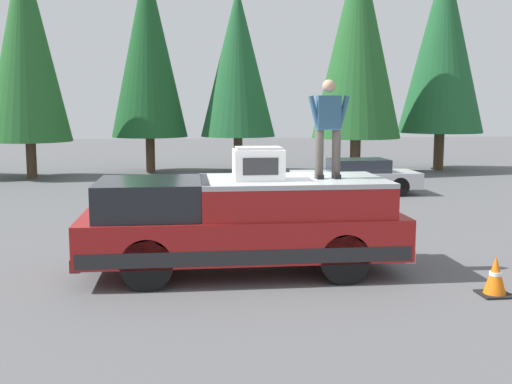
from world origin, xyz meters
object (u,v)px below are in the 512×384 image
at_px(pickup_truck, 243,223).
at_px(parked_car_silver, 356,177).
at_px(traffic_cone, 495,277).
at_px(compressor_unit, 258,164).
at_px(person_on_truck_bed, 328,126).

relative_size(pickup_truck, parked_car_silver, 1.35).
distance_m(parked_car_silver, traffic_cone, 11.08).
bearing_deg(pickup_truck, compressor_unit, -122.26).
distance_m(pickup_truck, traffic_cone, 4.18).
distance_m(person_on_truck_bed, parked_car_silver, 10.06).
relative_size(pickup_truck, person_on_truck_bed, 3.28).
xyz_separation_m(person_on_truck_bed, parked_car_silver, (9.35, -3.14, -1.97)).
relative_size(compressor_unit, person_on_truck_bed, 0.50).
bearing_deg(pickup_truck, person_on_truck_bed, -92.82).
xyz_separation_m(pickup_truck, parked_car_silver, (9.28, -4.62, -0.29)).
distance_m(pickup_truck, person_on_truck_bed, 2.23).
relative_size(person_on_truck_bed, parked_car_silver, 0.41).
xyz_separation_m(compressor_unit, parked_car_silver, (9.44, -4.36, -1.35)).
height_order(pickup_truck, parked_car_silver, pickup_truck).
bearing_deg(compressor_unit, traffic_cone, -114.75).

